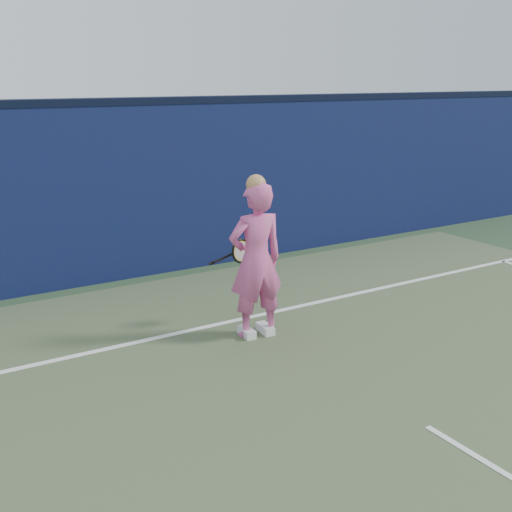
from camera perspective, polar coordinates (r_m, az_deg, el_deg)
backstop_wall at (r=9.79m, az=-8.34°, el=5.89°), size 24.00×0.40×2.50m
wall_cap at (r=9.66m, az=-8.66°, el=13.50°), size 24.00×0.42×0.10m
player at (r=7.19m, az=0.00°, el=-0.37°), size 0.69×0.49×1.87m
racket at (r=7.58m, az=-1.51°, el=0.37°), size 0.56×0.12×0.30m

